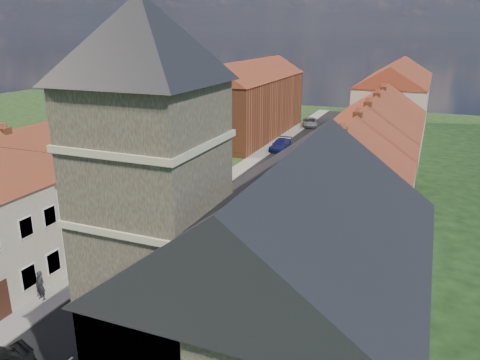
% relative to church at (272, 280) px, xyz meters
% --- Properties ---
extents(road, '(7.00, 90.00, 0.02)m').
position_rel_church_xyz_m(road, '(-9.36, 26.68, -5.87)').
color(road, black).
rests_on(road, ground).
extents(pavement_left, '(1.80, 90.00, 0.12)m').
position_rel_church_xyz_m(pavement_left, '(-13.76, 26.68, -5.82)').
color(pavement_left, gray).
rests_on(pavement_left, ground).
extents(pavement_right, '(1.80, 90.00, 0.12)m').
position_rel_church_xyz_m(pavement_right, '(-4.96, 26.68, -5.82)').
color(pavement_right, gray).
rests_on(pavement_right, ground).
extents(church, '(11.25, 14.25, 15.20)m').
position_rel_church_xyz_m(church, '(0.00, 0.00, 0.00)').
color(church, '#3E392B').
rests_on(church, ground).
extents(cottage_r_tudor, '(8.30, 5.20, 9.00)m').
position_rel_church_xyz_m(cottage_r_tudor, '(-0.09, 9.37, -1.41)').
color(cottage_r_tudor, '#BCB49E').
rests_on(cottage_r_tudor, ground).
extents(cottage_r_white_near, '(8.30, 6.00, 9.00)m').
position_rel_church_xyz_m(cottage_r_white_near, '(-0.06, 14.77, -1.40)').
color(cottage_r_white_near, white).
rests_on(cottage_r_white_near, ground).
extents(cottage_r_cream_mid, '(8.30, 5.20, 9.00)m').
position_rel_church_xyz_m(cottage_r_cream_mid, '(-0.06, 20.17, -1.40)').
color(cottage_r_cream_mid, '#BCB49E').
rests_on(cottage_r_cream_mid, ground).
extents(cottage_r_pink, '(8.30, 6.00, 9.00)m').
position_rel_church_xyz_m(cottage_r_pink, '(-0.06, 25.57, -1.40)').
color(cottage_r_pink, '#BCB49E').
rests_on(cottage_r_pink, ground).
extents(cottage_r_white_far, '(8.30, 5.20, 9.00)m').
position_rel_church_xyz_m(cottage_r_white_far, '(-0.06, 30.97, -1.40)').
color(cottage_r_white_far, brown).
rests_on(cottage_r_white_far, ground).
extents(cottage_r_cream_far, '(8.30, 6.00, 9.00)m').
position_rel_church_xyz_m(cottage_r_cream_far, '(-0.06, 36.37, -1.40)').
color(cottage_r_cream_far, '#BCB49E').
rests_on(cottage_r_cream_far, ground).
extents(cottage_l_white, '(8.30, 6.90, 8.80)m').
position_rel_church_xyz_m(cottage_l_white, '(-18.66, 8.62, -1.51)').
color(cottage_l_white, white).
rests_on(cottage_l_white, ground).
extents(cottage_l_brick_mid, '(8.30, 5.70, 9.10)m').
position_rel_church_xyz_m(cottage_l_brick_mid, '(-18.66, 14.72, -1.35)').
color(cottage_l_brick_mid, '#BCB49E').
rests_on(cottage_l_brick_mid, ground).
extents(cottage_l_pink, '(8.30, 6.30, 8.80)m').
position_rel_church_xyz_m(cottage_l_pink, '(-18.66, 20.52, -1.51)').
color(cottage_l_pink, brown).
rests_on(cottage_l_pink, ground).
extents(block_right_far, '(8.30, 24.20, 10.50)m').
position_rel_church_xyz_m(block_right_far, '(-0.06, 51.68, -0.58)').
color(block_right_far, '#BCB49E').
rests_on(block_right_far, ground).
extents(block_left_far, '(8.30, 24.20, 10.50)m').
position_rel_church_xyz_m(block_left_far, '(-18.66, 46.68, -0.58)').
color(block_left_far, brown).
rests_on(block_left_far, ground).
extents(lamppost, '(0.88, 0.15, 6.00)m').
position_rel_church_xyz_m(lamppost, '(-13.17, 16.68, -2.34)').
color(lamppost, black).
rests_on(lamppost, pavement_left).
extents(car_mid, '(3.11, 4.93, 1.53)m').
position_rel_church_xyz_m(car_mid, '(-12.56, 18.79, -5.11)').
color(car_mid, silver).
rests_on(car_mid, ground).
extents(car_far, '(1.93, 4.68, 1.35)m').
position_rel_church_xyz_m(car_far, '(-12.27, 40.21, -5.20)').
color(car_far, navy).
rests_on(car_far, ground).
extents(car_distant, '(3.28, 5.10, 1.31)m').
position_rel_church_xyz_m(car_distant, '(-12.56, 56.20, -5.22)').
color(car_distant, '#9FA0A6').
rests_on(car_distant, ground).
extents(pedestrian_left, '(0.64, 0.45, 1.68)m').
position_rel_church_xyz_m(pedestrian_left, '(-14.15, 2.78, -4.92)').
color(pedestrian_left, black).
rests_on(pedestrian_left, pavement_left).
extents(pedestrian_right, '(0.84, 0.67, 1.68)m').
position_rel_church_xyz_m(pedestrian_right, '(-5.47, 12.74, -4.92)').
color(pedestrian_right, '#2A2322').
rests_on(pedestrian_right, pavement_right).
extents(pedestrian_left_b, '(0.73, 0.53, 1.86)m').
position_rel_church_xyz_m(pedestrian_left_b, '(-14.46, 12.68, -4.82)').
color(pedestrian_left_b, black).
rests_on(pedestrian_left_b, pavement_left).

